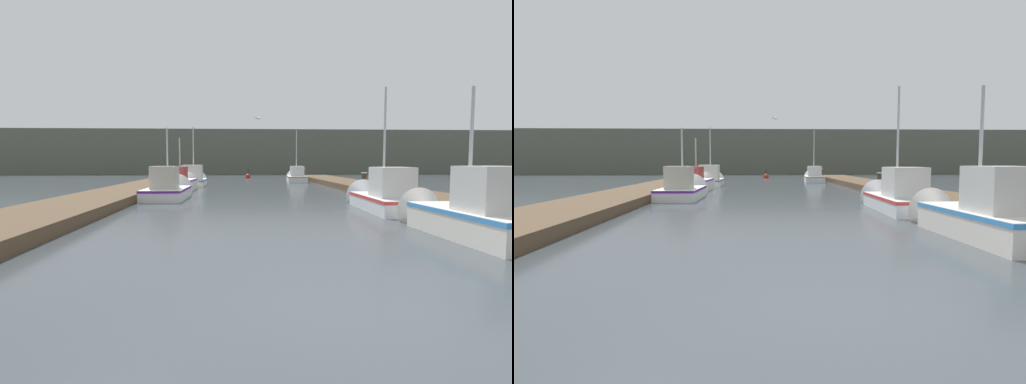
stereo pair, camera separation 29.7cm
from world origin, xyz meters
The scene contains 16 objects.
ground_plane centered at (0.00, 0.00, 0.00)m, with size 200.00×200.00×0.00m.
dock_left centered at (-6.74, 16.00, 0.18)m, with size 2.84×40.00×0.35m.
dock_right centered at (6.74, 16.00, 0.18)m, with size 2.84×40.00×0.35m.
distant_shore_ridge centered at (0.00, 57.23, 3.01)m, with size 120.00×16.00×6.01m.
fishing_boat_0 centered at (4.17, 4.71, 0.53)m, with size 1.53×4.53×3.77m.
fishing_boat_1 centered at (4.13, 9.89, 0.47)m, with size 1.68×4.89×4.82m.
fishing_boat_2 centered at (-4.30, 14.86, 0.41)m, with size 1.86×4.64×3.85m.
fishing_boat_3 centered at (-4.36, 19.55, 0.46)m, with size 1.78×4.73×3.48m.
fishing_boat_4 centered at (-4.09, 24.71, 0.45)m, with size 1.74×4.48×4.74m.
fishing_boat_5 centered at (4.21, 30.22, 0.40)m, with size 2.07×6.10×4.83m.
mooring_piling_0 centered at (5.39, 32.99, 0.52)m, with size 0.28×0.28×1.04m.
mooring_piling_1 centered at (-5.50, 29.72, 0.52)m, with size 0.26×0.26×1.03m.
mooring_piling_2 centered at (5.27, 35.25, 0.55)m, with size 0.29×0.29×1.08m.
mooring_piling_3 centered at (5.56, 16.21, 0.58)m, with size 0.30×0.30×1.15m.
channel_buoy centered at (0.31, 37.18, 0.16)m, with size 0.56×0.56×1.06m.
seagull_lead centered at (0.53, 23.53, 4.68)m, with size 0.54×0.36×0.12m.
Camera 2 is at (-0.98, -4.22, 1.75)m, focal length 28.00 mm.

